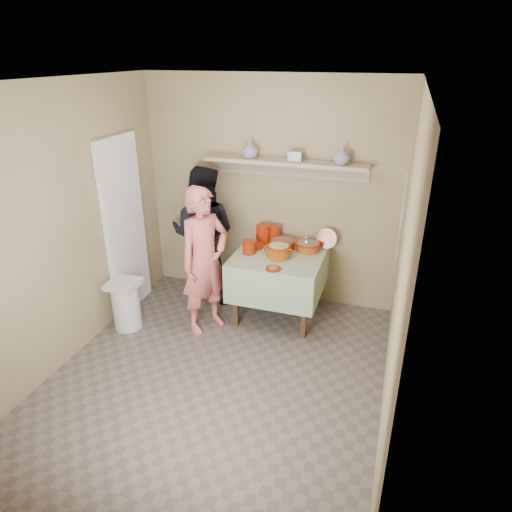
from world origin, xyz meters
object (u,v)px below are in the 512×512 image
at_px(person_cook, 205,261).
at_px(cazuela_rice, 279,250).
at_px(serving_table, 279,264).
at_px(trash_bin, 126,304).
at_px(person_helper, 203,234).

bearing_deg(person_cook, cazuela_rice, -29.97).
bearing_deg(serving_table, cazuela_rice, -80.74).
bearing_deg(person_cook, trash_bin, 137.94).
bearing_deg(trash_bin, person_helper, 59.98).
bearing_deg(serving_table, person_cook, -143.54).
distance_m(person_helper, serving_table, 1.00).
xyz_separation_m(person_cook, trash_bin, (-0.84, -0.27, -0.51)).
height_order(person_cook, cazuela_rice, person_cook).
bearing_deg(person_helper, trash_bin, 56.65).
height_order(serving_table, cazuela_rice, cazuela_rice).
distance_m(person_cook, person_helper, 0.72).
xyz_separation_m(serving_table, cazuela_rice, (0.02, -0.10, 0.20)).
bearing_deg(trash_bin, cazuela_rice, 23.79).
relative_size(person_cook, person_helper, 0.98).
xyz_separation_m(person_cook, serving_table, (0.67, 0.50, -0.16)).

